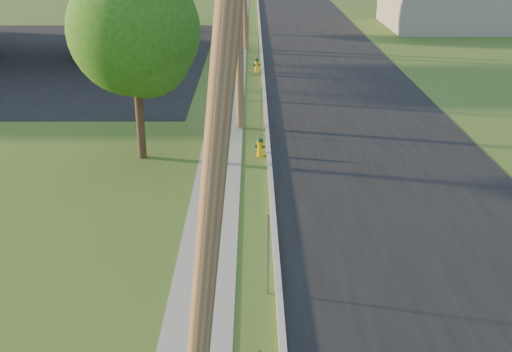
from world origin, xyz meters
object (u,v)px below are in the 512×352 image
(utility_pole_near, at_px, (212,186))
(tree_verge, at_px, (137,35))
(utility_pole_mid, at_px, (239,5))
(car_silver, at_px, (104,45))
(fuel_pump_se, at_px, (109,41))
(fuel_pump_ne, at_px, (96,53))
(hydrant_mid, at_px, (260,147))
(hydrant_far, at_px, (257,65))

(utility_pole_near, distance_m, tree_verge, 14.77)
(utility_pole_near, xyz_separation_m, utility_pole_mid, (-0.00, 18.00, 0.15))
(car_silver, bearing_deg, utility_pole_mid, -126.08)
(utility_pole_mid, distance_m, fuel_pump_se, 19.65)
(tree_verge, height_order, car_silver, tree_verge)
(tree_verge, bearing_deg, fuel_pump_ne, 108.34)
(hydrant_mid, height_order, car_silver, car_silver)
(utility_pole_near, distance_m, fuel_pump_ne, 32.51)
(car_silver, bearing_deg, fuel_pump_ne, -157.55)
(fuel_pump_se, bearing_deg, tree_verge, -75.04)
(tree_verge, bearing_deg, utility_pole_mid, 46.97)
(utility_pole_mid, distance_m, hydrant_far, 11.73)
(fuel_pump_se, height_order, tree_verge, tree_verge)
(hydrant_far, distance_m, car_silver, 10.59)
(utility_pole_mid, bearing_deg, hydrant_mid, -77.14)
(hydrant_far, xyz_separation_m, car_silver, (-9.60, 4.46, 0.35))
(fuel_pump_ne, relative_size, hydrant_far, 3.84)
(hydrant_far, bearing_deg, utility_pole_near, -91.49)
(car_silver, bearing_deg, hydrant_far, -91.12)
(car_silver, bearing_deg, fuel_pump_se, 25.50)
(fuel_pump_ne, relative_size, fuel_pump_se, 1.00)
(fuel_pump_se, xyz_separation_m, car_silver, (0.05, -1.76, 0.04))
(utility_pole_near, distance_m, car_silver, 34.64)
(hydrant_mid, bearing_deg, utility_pole_near, -93.07)
(hydrant_mid, bearing_deg, car_silver, 117.29)
(utility_pole_near, xyz_separation_m, tree_verge, (-3.39, 14.37, -0.42))
(fuel_pump_se, height_order, car_silver, fuel_pump_se)
(fuel_pump_ne, distance_m, car_silver, 2.24)
(utility_pole_near, relative_size, car_silver, 2.12)
(tree_verge, distance_m, car_silver, 19.98)
(hydrant_far, bearing_deg, car_silver, 155.09)
(utility_pole_mid, bearing_deg, fuel_pump_ne, 124.40)
(hydrant_mid, relative_size, hydrant_far, 0.86)
(car_silver, bearing_deg, utility_pole_near, -141.30)
(tree_verge, bearing_deg, fuel_pump_se, 104.96)
(fuel_pump_se, bearing_deg, hydrant_mid, -64.63)
(utility_pole_near, height_order, tree_verge, utility_pole_near)
(tree_verge, bearing_deg, car_silver, 106.14)
(utility_pole_near, height_order, fuel_pump_ne, utility_pole_near)
(hydrant_mid, bearing_deg, fuel_pump_se, 115.37)
(utility_pole_mid, height_order, car_silver, utility_pole_mid)
(fuel_pump_ne, xyz_separation_m, hydrant_far, (9.65, -2.22, -0.31))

